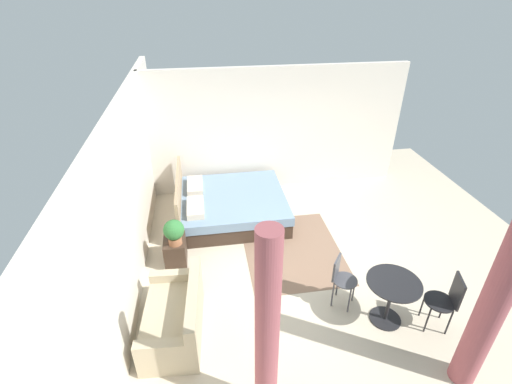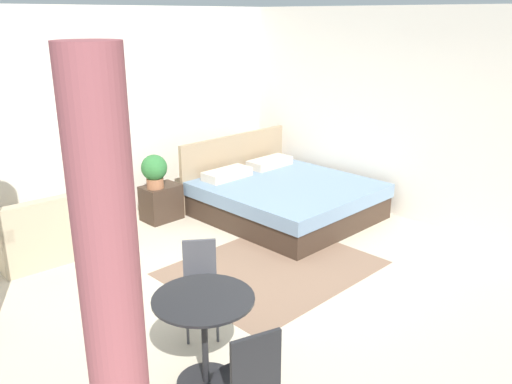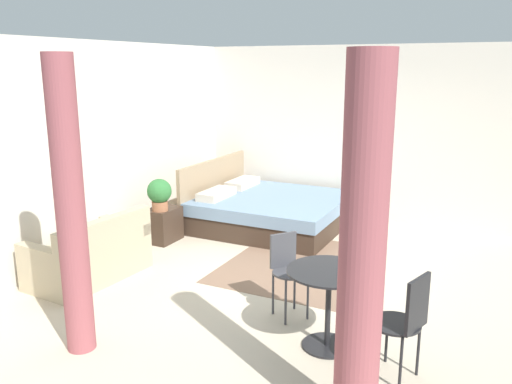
{
  "view_description": "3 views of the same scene",
  "coord_description": "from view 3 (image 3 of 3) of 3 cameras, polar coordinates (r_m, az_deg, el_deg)",
  "views": [
    {
      "loc": [
        -4.87,
        1.66,
        4.36
      ],
      "look_at": [
        0.57,
        0.81,
        1.11
      ],
      "focal_mm": 25.71,
      "sensor_mm": 36.0,
      "label": 1
    },
    {
      "loc": [
        -3.62,
        -3.47,
        2.68
      ],
      "look_at": [
        0.26,
        0.44,
        0.83
      ],
      "focal_mm": 37.25,
      "sensor_mm": 36.0,
      "label": 2
    },
    {
      "loc": [
        -5.63,
        -2.11,
        2.48
      ],
      "look_at": [
        0.43,
        0.87,
        0.84
      ],
      "focal_mm": 36.83,
      "sensor_mm": 36.0,
      "label": 3
    }
  ],
  "objects": [
    {
      "name": "ground_plane",
      "position": [
        6.5,
        5.3,
        -8.91
      ],
      "size": [
        8.49,
        8.75,
        0.02
      ],
      "primitive_type": "cube",
      "color": "beige"
    },
    {
      "name": "wall_back",
      "position": [
        7.6,
        -15.23,
        4.97
      ],
      "size": [
        8.49,
        0.12,
        2.79
      ],
      "primitive_type": "cube",
      "color": "silver",
      "rests_on": "ground"
    },
    {
      "name": "wall_right",
      "position": [
        8.7,
        12.06,
        6.19
      ],
      "size": [
        0.12,
        5.75,
        2.79
      ],
      "primitive_type": "cube",
      "color": "silver",
      "rests_on": "ground"
    },
    {
      "name": "area_rug",
      "position": [
        6.78,
        4.68,
        -7.8
      ],
      "size": [
        2.15,
        1.73,
        0.01
      ],
      "primitive_type": "cube",
      "color": "#7F604C",
      "rests_on": "ground"
    },
    {
      "name": "bed",
      "position": [
        8.22,
        1.36,
        -1.97
      ],
      "size": [
        2.02,
        2.16,
        0.99
      ],
      "color": "#38281E",
      "rests_on": "ground"
    },
    {
      "name": "couch",
      "position": [
        6.54,
        -17.51,
        -6.7
      ],
      "size": [
        1.42,
        0.86,
        0.78
      ],
      "color": "tan",
      "rests_on": "ground"
    },
    {
      "name": "nightstand",
      "position": [
        7.67,
        -10.04,
        -3.52
      ],
      "size": [
        0.5,
        0.37,
        0.48
      ],
      "color": "#38281E",
      "rests_on": "ground"
    },
    {
      "name": "potted_plant",
      "position": [
        7.45,
        -10.45,
        -0.13
      ],
      "size": [
        0.34,
        0.34,
        0.45
      ],
      "color": "#935B3D",
      "rests_on": "nightstand"
    },
    {
      "name": "balcony_table",
      "position": [
        4.75,
        7.89,
        -10.84
      ],
      "size": [
        0.75,
        0.75,
        0.74
      ],
      "color": "black",
      "rests_on": "ground"
    },
    {
      "name": "cafe_chair_near_window",
      "position": [
        5.31,
        3.4,
        -8.0
      ],
      "size": [
        0.51,
        0.51,
        0.84
      ],
      "color": "#3F3F44",
      "rests_on": "ground"
    },
    {
      "name": "cafe_chair_near_couch",
      "position": [
        4.4,
        15.96,
        -12.96
      ],
      "size": [
        0.51,
        0.51,
        0.91
      ],
      "color": "black",
      "rests_on": "ground"
    },
    {
      "name": "curtain_left",
      "position": [
        3.44,
        11.45,
        -6.84
      ],
      "size": [
        0.3,
        0.3,
        2.58
      ],
      "color": "#994C51",
      "rests_on": "ground"
    },
    {
      "name": "curtain_right",
      "position": [
        4.69,
        -19.52,
        -1.82
      ],
      "size": [
        0.25,
        0.25,
        2.58
      ],
      "color": "#994C51",
      "rests_on": "ground"
    }
  ]
}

